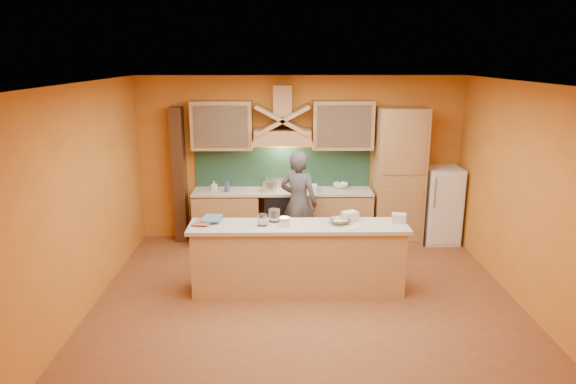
{
  "coord_description": "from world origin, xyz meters",
  "views": [
    {
      "loc": [
        -0.32,
        -6.14,
        3.1
      ],
      "look_at": [
        -0.23,
        0.9,
        1.23
      ],
      "focal_mm": 32.0,
      "sensor_mm": 36.0,
      "label": 1
    }
  ],
  "objects_px": {
    "stove": "(283,217)",
    "mixing_bowl": "(340,221)",
    "person": "(299,203)",
    "kitchen_scale": "(285,222)",
    "fridge": "(441,205)"
  },
  "relations": [
    {
      "from": "person",
      "to": "mixing_bowl",
      "type": "height_order",
      "value": "person"
    },
    {
      "from": "stove",
      "to": "kitchen_scale",
      "type": "distance_m",
      "value": 2.03
    },
    {
      "from": "kitchen_scale",
      "to": "mixing_bowl",
      "type": "bearing_deg",
      "value": -0.6
    },
    {
      "from": "stove",
      "to": "fridge",
      "type": "height_order",
      "value": "fridge"
    },
    {
      "from": "fridge",
      "to": "person",
      "type": "xyz_separation_m",
      "value": [
        -2.45,
        -0.54,
        0.2
      ]
    },
    {
      "from": "fridge",
      "to": "person",
      "type": "bearing_deg",
      "value": -167.55
    },
    {
      "from": "mixing_bowl",
      "to": "person",
      "type": "bearing_deg",
      "value": 110.94
    },
    {
      "from": "stove",
      "to": "mixing_bowl",
      "type": "bearing_deg",
      "value": -67.92
    },
    {
      "from": "fridge",
      "to": "person",
      "type": "relative_size",
      "value": 0.77
    },
    {
      "from": "kitchen_scale",
      "to": "person",
      "type": "bearing_deg",
      "value": 73.37
    },
    {
      "from": "fridge",
      "to": "mixing_bowl",
      "type": "bearing_deg",
      "value": -136.19
    },
    {
      "from": "stove",
      "to": "person",
      "type": "xyz_separation_m",
      "value": [
        0.25,
        -0.54,
        0.4
      ]
    },
    {
      "from": "kitchen_scale",
      "to": "mixing_bowl",
      "type": "height_order",
      "value": "kitchen_scale"
    },
    {
      "from": "kitchen_scale",
      "to": "fridge",
      "type": "bearing_deg",
      "value": 28.63
    },
    {
      "from": "stove",
      "to": "person",
      "type": "distance_m",
      "value": 0.72
    }
  ]
}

